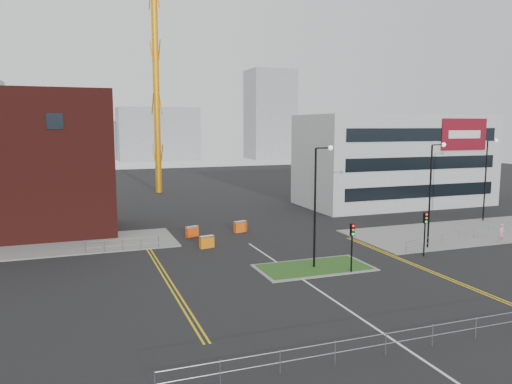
{
  "coord_description": "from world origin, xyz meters",
  "views": [
    {
      "loc": [
        -14.59,
        -24.63,
        10.65
      ],
      "look_at": [
        -0.1,
        14.94,
        5.0
      ],
      "focal_mm": 35.0,
      "sensor_mm": 36.0,
      "label": 1
    }
  ],
  "objects": [
    {
      "name": "pavement_left",
      "position": [
        -20.0,
        22.0,
        0.06
      ],
      "size": [
        28.0,
        8.0,
        0.12
      ],
      "primitive_type": "cube",
      "color": "slate",
      "rests_on": "ground"
    },
    {
      "name": "streetlamp_right_near",
      "position": [
        14.22,
        10.0,
        5.41
      ],
      "size": [
        1.46,
        0.36,
        9.18
      ],
      "color": "black",
      "rests_on": "ground"
    },
    {
      "name": "island_kerb",
      "position": [
        2.0,
        8.0,
        0.04
      ],
      "size": [
        8.6,
        4.6,
        0.08
      ],
      "primitive_type": "cube",
      "color": "slate",
      "rests_on": "ground"
    },
    {
      "name": "streetlamp_right_far",
      "position": [
        28.22,
        18.0,
        5.41
      ],
      "size": [
        1.46,
        0.36,
        9.18
      ],
      "color": "black",
      "rests_on": "ground"
    },
    {
      "name": "tower_crane",
      "position": [
        3.61,
        54.1,
        27.3
      ],
      "size": [
        52.49,
        9.36,
        39.66
      ],
      "color": "orange",
      "rests_on": "ground"
    },
    {
      "name": "barrier_mid",
      "position": [
        -4.0,
        16.83,
        0.59
      ],
      "size": [
        1.34,
        0.68,
        1.08
      ],
      "color": "orange",
      "rests_on": "ground"
    },
    {
      "name": "yellow_left_b",
      "position": [
        -8.7,
        10.0,
        0.01
      ],
      "size": [
        0.12,
        24.0,
        0.01
      ],
      "primitive_type": "cube",
      "color": "gold",
      "rests_on": "ground"
    },
    {
      "name": "grass_island",
      "position": [
        2.0,
        8.0,
        0.06
      ],
      "size": [
        8.0,
        4.0,
        0.12
      ],
      "primitive_type": "cube",
      "color": "#1C4316",
      "rests_on": "ground"
    },
    {
      "name": "traffic_light_island",
      "position": [
        4.0,
        5.98,
        2.57
      ],
      "size": [
        0.28,
        0.33,
        3.65
      ],
      "color": "black",
      "rests_on": "ground"
    },
    {
      "name": "yellow_right_b",
      "position": [
        9.8,
        6.0,
        0.01
      ],
      "size": [
        0.12,
        20.0,
        0.01
      ],
      "primitive_type": "cube",
      "color": "gold",
      "rests_on": "ground"
    },
    {
      "name": "centre_line",
      "position": [
        0.0,
        2.0,
        0.01
      ],
      "size": [
        0.15,
        30.0,
        0.01
      ],
      "primitive_type": "cube",
      "color": "silver",
      "rests_on": "ground"
    },
    {
      "name": "yellow_right_a",
      "position": [
        9.5,
        6.0,
        0.01
      ],
      "size": [
        0.12,
        20.0,
        0.01
      ],
      "primitive_type": "cube",
      "color": "gold",
      "rests_on": "ground"
    },
    {
      "name": "yellow_left_a",
      "position": [
        -9.0,
        10.0,
        0.01
      ],
      "size": [
        0.12,
        24.0,
        0.01
      ],
      "primitive_type": "cube",
      "color": "gold",
      "rests_on": "ground"
    },
    {
      "name": "skyline_b",
      "position": [
        10.0,
        130.0,
        8.0
      ],
      "size": [
        24.0,
        12.0,
        16.0
      ],
      "primitive_type": "cube",
      "color": "gray",
      "rests_on": "ground"
    },
    {
      "name": "office_block",
      "position": [
        26.01,
        31.97,
        6.0
      ],
      "size": [
        25.0,
        12.2,
        12.0
      ],
      "color": "#B1B4B6",
      "rests_on": "ground"
    },
    {
      "name": "barrier_left",
      "position": [
        -4.25,
        21.43,
        0.57
      ],
      "size": [
        1.31,
        0.84,
        1.05
      ],
      "color": "#F3470D",
      "rests_on": "ground"
    },
    {
      "name": "skyline_d",
      "position": [
        -8.0,
        140.0,
        6.0
      ],
      "size": [
        30.0,
        12.0,
        12.0
      ],
      "primitive_type": "cube",
      "color": "gray",
      "rests_on": "ground"
    },
    {
      "name": "traffic_light_right",
      "position": [
        12.0,
        7.98,
        2.57
      ],
      "size": [
        0.28,
        0.33,
        3.65
      ],
      "color": "black",
      "rests_on": "ground"
    },
    {
      "name": "barrier_right",
      "position": [
        0.82,
        22.01,
        0.61
      ],
      "size": [
        1.4,
        0.77,
        1.12
      ],
      "color": "#F55B0D",
      "rests_on": "ground"
    },
    {
      "name": "ground",
      "position": [
        0.0,
        0.0,
        0.0
      ],
      "size": [
        200.0,
        200.0,
        0.0
      ],
      "primitive_type": "plane",
      "color": "black",
      "rests_on": "ground"
    },
    {
      "name": "railing_left",
      "position": [
        -11.0,
        18.0,
        0.74
      ],
      "size": [
        6.05,
        0.05,
        1.1
      ],
      "color": "gray",
      "rests_on": "ground"
    },
    {
      "name": "pedestrian",
      "position": [
        21.44,
        9.15,
        0.92
      ],
      "size": [
        0.72,
        0.51,
        1.85
      ],
      "primitive_type": "imported",
      "rotation": [
        0.0,
        0.0,
        0.1
      ],
      "color": "#F49EBE",
      "rests_on": "ground"
    },
    {
      "name": "railing_front",
      "position": [
        0.0,
        -6.0,
        0.78
      ],
      "size": [
        24.05,
        0.05,
        1.1
      ],
      "color": "gray",
      "rests_on": "ground"
    },
    {
      "name": "railing_right",
      "position": [
        20.5,
        11.5,
        0.78
      ],
      "size": [
        19.05,
        5.05,
        1.1
      ],
      "color": "gray",
      "rests_on": "ground"
    },
    {
      "name": "skyline_c",
      "position": [
        45.0,
        125.0,
        14.0
      ],
      "size": [
        14.0,
        12.0,
        28.0
      ],
      "primitive_type": "cube",
      "color": "gray",
      "rests_on": "ground"
    },
    {
      "name": "streetlamp_island",
      "position": [
        2.22,
        8.0,
        5.41
      ],
      "size": [
        1.46,
        0.36,
        9.18
      ],
      "color": "black",
      "rests_on": "ground"
    },
    {
      "name": "pavement_right",
      "position": [
        22.0,
        14.0,
        0.06
      ],
      "size": [
        24.0,
        10.0,
        0.12
      ],
      "primitive_type": "cube",
      "color": "slate",
      "rests_on": "ground"
    }
  ]
}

